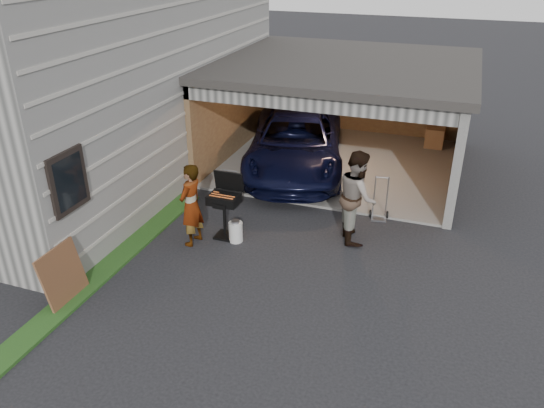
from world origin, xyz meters
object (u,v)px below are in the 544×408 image
at_px(bbq_grill, 225,201).
at_px(man, 357,196).
at_px(woman, 191,205).
at_px(hand_truck, 379,211).
at_px(minivan, 295,145).
at_px(propane_tank, 236,232).
at_px(plywood_panel, 63,275).

bearing_deg(bbq_grill, man, 18.08).
relative_size(woman, hand_truck, 1.72).
distance_m(bbq_grill, hand_truck, 3.61).
bearing_deg(minivan, propane_tank, -104.43).
distance_m(minivan, man, 3.89).
distance_m(woman, man, 3.44).
bearing_deg(minivan, hand_truck, -51.49).
bearing_deg(woman, bbq_grill, 138.73).
distance_m(propane_tank, plywood_panel, 3.56).
bearing_deg(hand_truck, woman, -155.99).
xyz_separation_m(minivan, bbq_grill, (-0.31, -3.97, 0.10)).
relative_size(woman, man, 0.90).
relative_size(man, plywood_panel, 1.91).
relative_size(bbq_grill, plywood_panel, 1.36).
bearing_deg(bbq_grill, plywood_panel, -119.78).
relative_size(minivan, man, 2.69).
xyz_separation_m(minivan, propane_tank, (-0.03, -4.10, -0.52)).
bearing_deg(propane_tank, woman, -155.77).
relative_size(minivan, hand_truck, 5.16).
bearing_deg(hand_truck, propane_tank, -153.27).
bearing_deg(man, woman, 91.93).
distance_m(woman, hand_truck, 4.33).
height_order(bbq_grill, hand_truck, bbq_grill).
height_order(minivan, woman, woman).
distance_m(woman, bbq_grill, 0.72).
height_order(man, bbq_grill, man).
bearing_deg(man, minivan, 15.46).
relative_size(man, propane_tank, 4.50).
height_order(minivan, plywood_panel, minivan).
height_order(woman, hand_truck, woman).
relative_size(plywood_panel, hand_truck, 1.01).
distance_m(plywood_panel, hand_truck, 6.87).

